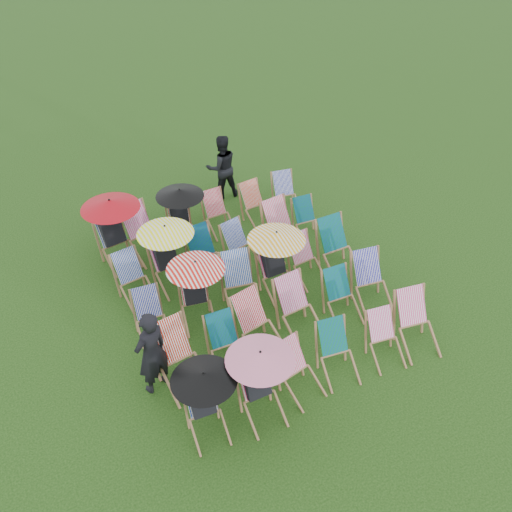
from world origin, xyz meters
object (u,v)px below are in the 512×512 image
deckchair_0 (205,403)px  deckchair_29 (286,194)px  person_left (152,353)px  person_rear (222,167)px  deckchair_5 (418,324)px

deckchair_0 → deckchair_29: bearing=52.8°
deckchair_29 → person_left: (-4.46, -3.45, 0.38)m
person_rear → deckchair_0: bearing=69.0°
deckchair_0 → person_left: size_ratio=0.72×
deckchair_5 → person_rear: person_rear is taller
deckchair_5 → person_left: (-4.28, 1.25, 0.32)m
deckchair_29 → person_left: 5.65m
person_left → person_rear: (3.43, 4.68, -0.02)m
deckchair_5 → person_rear: bearing=108.3°
deckchair_0 → person_rear: person_rear is taller
person_left → person_rear: person_left is taller
person_rear → deckchair_5: bearing=104.9°
deckchair_5 → person_left: 4.47m
deckchair_0 → person_rear: bearing=66.9°
person_left → deckchair_5: bearing=143.6°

